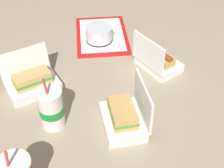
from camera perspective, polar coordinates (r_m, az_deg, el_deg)
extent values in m
plane|color=gray|center=(1.32, -0.80, -0.46)|extent=(3.20, 3.20, 0.00)
cube|color=red|center=(1.64, -1.88, 8.86)|extent=(0.38, 0.28, 0.01)
cube|color=white|center=(1.64, -1.89, 9.06)|extent=(0.33, 0.23, 0.00)
cylinder|color=black|center=(1.59, -2.33, 8.12)|extent=(0.13, 0.13, 0.01)
cylinder|color=#512D19|center=(1.58, -2.36, 8.94)|extent=(0.10, 0.10, 0.05)
cylinder|color=silver|center=(1.57, -2.37, 9.25)|extent=(0.13, 0.13, 0.07)
cylinder|color=white|center=(1.70, -2.12, 10.80)|extent=(0.04, 0.04, 0.02)
cylinder|color=#9E140F|center=(1.69, -2.12, 11.09)|extent=(0.03, 0.03, 0.01)
cube|color=white|center=(1.66, -3.44, 9.57)|extent=(0.11, 0.11, 0.00)
cube|color=white|center=(1.66, 0.86, 9.70)|extent=(0.10, 0.07, 0.00)
cube|color=white|center=(1.15, 1.89, -6.84)|extent=(0.21, 0.15, 0.04)
cube|color=white|center=(1.10, 5.71, -3.07)|extent=(0.20, 0.02, 0.14)
cube|color=tan|center=(1.13, 1.92, -5.81)|extent=(0.14, 0.09, 0.02)
cube|color=#4C933D|center=(1.12, 1.94, -5.25)|extent=(0.15, 0.10, 0.01)
cube|color=tan|center=(1.11, 1.96, -4.68)|extent=(0.14, 0.09, 0.02)
cube|color=white|center=(1.33, -14.09, -0.60)|extent=(0.19, 0.24, 0.04)
cube|color=white|center=(1.34, -15.77, 3.82)|extent=(0.11, 0.20, 0.12)
cube|color=tan|center=(1.31, -14.30, 0.38)|extent=(0.12, 0.16, 0.02)
cube|color=#4C933D|center=(1.30, -14.42, 0.92)|extent=(0.13, 0.17, 0.01)
cube|color=tan|center=(1.29, -14.53, 1.47)|extent=(0.12, 0.16, 0.02)
cube|color=white|center=(1.43, 8.49, 3.75)|extent=(0.23, 0.21, 0.04)
cube|color=white|center=(1.34, 6.61, 5.65)|extent=(0.17, 0.10, 0.13)
cube|color=tan|center=(1.41, 8.63, 4.91)|extent=(0.16, 0.12, 0.03)
cylinder|color=brown|center=(1.40, 8.73, 5.70)|extent=(0.14, 0.09, 0.03)
cylinder|color=yellow|center=(1.39, 8.76, 6.01)|extent=(0.11, 0.06, 0.01)
cylinder|color=white|center=(1.14, -10.99, -4.59)|extent=(0.09, 0.09, 0.15)
cylinder|color=#198C33|center=(1.14, -10.98, -4.64)|extent=(0.09, 0.09, 0.03)
cylinder|color=white|center=(1.08, -11.52, -1.59)|extent=(0.09, 0.09, 0.01)
cylinder|color=red|center=(1.06, -12.12, -0.45)|extent=(0.02, 0.01, 0.06)
cylinder|color=white|center=(0.91, -17.71, -13.79)|extent=(0.10, 0.10, 0.01)
cylinder|color=red|center=(0.88, -18.67, -12.83)|extent=(0.01, 0.01, 0.06)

